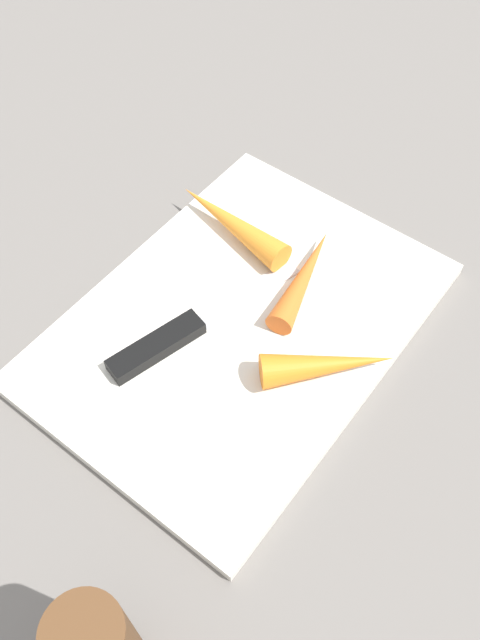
{
  "coord_description": "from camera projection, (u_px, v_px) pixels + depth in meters",
  "views": [
    {
      "loc": [
        -0.27,
        -0.21,
        0.5
      ],
      "look_at": [
        0.0,
        0.0,
        0.01
      ],
      "focal_mm": 37.54,
      "sensor_mm": 36.0,
      "label": 1
    }
  ],
  "objects": [
    {
      "name": "knife",
      "position": [
        169.0,
        339.0,
        0.58
      ],
      "size": [
        0.2,
        0.07,
        0.01
      ],
      "rotation": [
        0.0,
        0.0,
        6.02
      ],
      "color": "#B7B7BC",
      "rests_on": "cutting_board"
    },
    {
      "name": "carrot_shortest",
      "position": [
        330.0,
        362.0,
        0.56
      ],
      "size": [
        0.1,
        0.1,
        0.03
      ],
      "primitive_type": "cone",
      "rotation": [
        0.0,
        1.57,
        5.49
      ],
      "color": "orange",
      "rests_on": "cutting_board"
    },
    {
      "name": "ground_plane",
      "position": [
        240.0,
        328.0,
        0.61
      ],
      "size": [
        1.4,
        1.4,
        0.0
      ],
      "primitive_type": "plane",
      "color": "slate"
    },
    {
      "name": "carrot_longest",
      "position": [
        231.0,
        222.0,
        0.65
      ],
      "size": [
        0.05,
        0.13,
        0.03
      ],
      "primitive_type": "cone",
      "rotation": [
        0.0,
        1.57,
        1.45
      ],
      "color": "orange",
      "rests_on": "cutting_board"
    },
    {
      "name": "cutting_board",
      "position": [
        240.0,
        324.0,
        0.6
      ],
      "size": [
        0.36,
        0.26,
        0.01
      ],
      "primitive_type": "cube",
      "color": "silver",
      "rests_on": "ground_plane"
    },
    {
      "name": "carrot_medium",
      "position": [
        304.0,
        277.0,
        0.61
      ],
      "size": [
        0.12,
        0.05,
        0.02
      ],
      "primitive_type": "cone",
      "rotation": [
        0.0,
        1.57,
        0.22
      ],
      "color": "orange",
      "rests_on": "cutting_board"
    }
  ]
}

